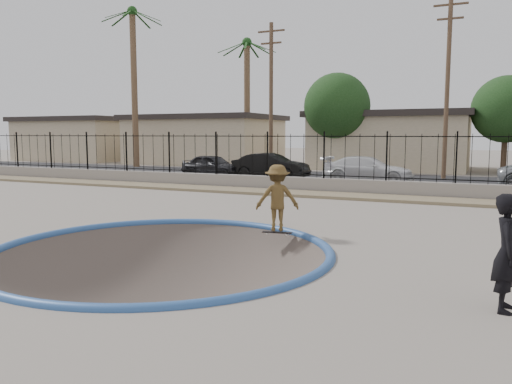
{
  "coord_description": "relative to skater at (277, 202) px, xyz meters",
  "views": [
    {
      "loc": [
        5.89,
        -9.28,
        2.39
      ],
      "look_at": [
        0.75,
        2.0,
        0.95
      ],
      "focal_mm": 35.0,
      "sensor_mm": 36.0,
      "label": 1
    }
  ],
  "objects": [
    {
      "name": "ground",
      "position": [
        -1.49,
        10.4,
        -1.89
      ],
      "size": [
        120.0,
        120.0,
        2.2
      ],
      "primitive_type": "cube",
      "color": "slate",
      "rests_on": "ground"
    },
    {
      "name": "bowl_pit",
      "position": [
        -1.49,
        -2.6,
        -0.79
      ],
      "size": [
        6.84,
        6.84,
        1.8
      ],
      "primitive_type": null,
      "color": "#4B4039",
      "rests_on": "ground"
    },
    {
      "name": "coping_ring",
      "position": [
        -1.49,
        -2.6,
        -0.79
      ],
      "size": [
        7.04,
        7.04,
        0.2
      ],
      "primitive_type": "torus",
      "color": "#2C5391",
      "rests_on": "ground"
    },
    {
      "name": "rock_strip",
      "position": [
        -1.49,
        7.6,
        -0.73
      ],
      "size": [
        42.0,
        1.6,
        0.11
      ],
      "primitive_type": "cube",
      "color": "#867557",
      "rests_on": "ground"
    },
    {
      "name": "retaining_wall",
      "position": [
        -1.49,
        8.7,
        -0.49
      ],
      "size": [
        42.0,
        0.45,
        0.6
      ],
      "primitive_type": "cube",
      "color": "gray",
      "rests_on": "ground"
    },
    {
      "name": "fence",
      "position": [
        -1.49,
        8.7,
        0.71
      ],
      "size": [
        40.0,
        0.04,
        1.8
      ],
      "color": "black",
      "rests_on": "retaining_wall"
    },
    {
      "name": "street",
      "position": [
        -1.49,
        15.4,
        -0.77
      ],
      "size": [
        90.0,
        8.0,
        0.04
      ],
      "primitive_type": "cube",
      "color": "black",
      "rests_on": "ground"
    },
    {
      "name": "house_west_far",
      "position": [
        -29.49,
        24.9,
        1.19
      ],
      "size": [
        10.6,
        8.6,
        3.9
      ],
      "color": "tan",
      "rests_on": "ground"
    },
    {
      "name": "house_west",
      "position": [
        -16.49,
        24.9,
        1.19
      ],
      "size": [
        11.6,
        8.6,
        3.9
      ],
      "color": "tan",
      "rests_on": "ground"
    },
    {
      "name": "house_center",
      "position": [
        -1.49,
        24.9,
        1.19
      ],
      "size": [
        10.6,
        8.6,
        3.9
      ],
      "color": "tan",
      "rests_on": "ground"
    },
    {
      "name": "palm_left",
      "position": [
        -18.49,
        18.4,
        7.17
      ],
      "size": [
        2.3,
        2.3,
        11.3
      ],
      "color": "brown",
      "rests_on": "ground"
    },
    {
      "name": "palm_mid",
      "position": [
        -11.49,
        22.4,
        5.9
      ],
      "size": [
        2.3,
        2.3,
        9.3
      ],
      "color": "brown",
      "rests_on": "ground"
    },
    {
      "name": "utility_pole_left",
      "position": [
        -7.49,
        17.4,
        3.91
      ],
      "size": [
        1.7,
        0.24,
        9.0
      ],
      "color": "#473323",
      "rests_on": "ground"
    },
    {
      "name": "utility_pole_mid",
      "position": [
        2.51,
        17.4,
        4.17
      ],
      "size": [
        1.7,
        0.24,
        9.5
      ],
      "color": "#473323",
      "rests_on": "ground"
    },
    {
      "name": "street_tree_left",
      "position": [
        -4.49,
        21.4,
        3.4
      ],
      "size": [
        4.32,
        4.32,
        6.36
      ],
      "color": "#473323",
      "rests_on": "ground"
    },
    {
      "name": "street_tree_mid",
      "position": [
        5.51,
        22.4,
        3.05
      ],
      "size": [
        3.96,
        3.96,
        5.83
      ],
      "color": "#473323",
      "rests_on": "ground"
    },
    {
      "name": "skater",
      "position": [
        0.0,
        0.0,
        0.0
      ],
      "size": [
        1.17,
        0.95,
        1.58
      ],
      "primitive_type": "imported",
      "rotation": [
        0.0,
        0.0,
        3.57
      ],
      "color": "brown",
      "rests_on": "ground"
    },
    {
      "name": "skateboard",
      "position": [
        -0.0,
        -0.0,
        -0.74
      ],
      "size": [
        0.74,
        0.29,
        0.06
      ],
      "rotation": [
        0.0,
        0.0,
        0.15
      ],
      "color": "black",
      "rests_on": "ground"
    },
    {
      "name": "videographer",
      "position": [
        4.76,
        -3.51,
        0.01
      ],
      "size": [
        0.4,
        0.6,
        1.61
      ],
      "primitive_type": "imported",
      "rotation": [
        0.0,
        0.0,
        1.54
      ],
      "color": "black",
      "rests_on": "ground"
    },
    {
      "name": "car_a",
      "position": [
        -9.24,
        13.28,
        -0.13
      ],
      "size": [
        3.76,
        1.82,
        1.24
      ],
      "primitive_type": "imported",
      "rotation": [
        0.0,
        0.0,
        1.47
      ],
      "color": "black",
      "rests_on": "street"
    },
    {
      "name": "car_b",
      "position": [
        -5.81,
        13.4,
        -0.08
      ],
      "size": [
        4.13,
        1.57,
        1.34
      ],
      "primitive_type": "imported",
      "rotation": [
        0.0,
        0.0,
        1.54
      ],
      "color": "black",
      "rests_on": "street"
    },
    {
      "name": "car_c",
      "position": [
        -0.69,
        13.4,
        -0.12
      ],
      "size": [
        4.4,
        1.82,
        1.27
      ],
      "primitive_type": "imported",
      "rotation": [
        0.0,
        0.0,
        1.56
      ],
      "color": "silver",
      "rests_on": "street"
    }
  ]
}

